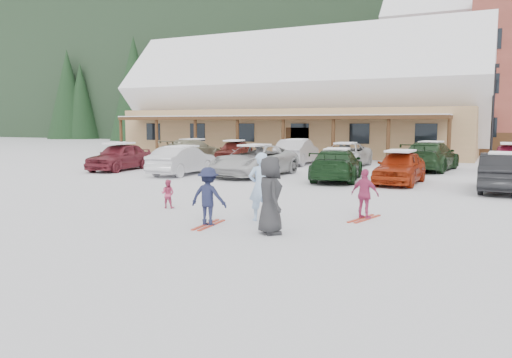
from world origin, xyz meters
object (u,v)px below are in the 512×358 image
at_px(parked_car_4, 400,167).
at_px(parked_car_7, 192,150).
at_px(parked_car_1, 182,160).
at_px(parked_car_3, 337,165).
at_px(bystander_dark, 270,195).
at_px(parked_car_5, 503,172).
at_px(parked_car_2, 255,160).
at_px(day_lodge, 297,106).
at_px(adult_skier, 260,187).
at_px(lamp_post, 493,107).
at_px(child_navy, 208,197).
at_px(parked_car_0, 120,157).
at_px(parked_car_8, 234,151).
at_px(parked_car_12, 511,158).
at_px(parked_car_9, 297,152).
at_px(parked_car_10, 345,155).
at_px(parked_car_11, 431,156).
at_px(toddler_red, 168,194).
at_px(child_magenta, 365,194).

xyz_separation_m(parked_car_4, parked_car_7, (-15.03, 7.31, 0.03)).
distance_m(parked_car_1, parked_car_3, 7.62).
xyz_separation_m(bystander_dark, parked_car_5, (4.84, 10.22, -0.18)).
height_order(parked_car_2, parked_car_4, parked_car_2).
height_order(day_lodge, adult_skier, day_lodge).
relative_size(lamp_post, parked_car_5, 1.44).
relative_size(child_navy, parked_car_3, 0.30).
distance_m(lamp_post, adult_skier, 24.81).
relative_size(parked_car_0, parked_car_8, 1.05).
relative_size(lamp_post, parked_car_1, 1.47).
relative_size(bystander_dark, parked_car_8, 0.43).
bearing_deg(parked_car_12, parked_car_9, 178.07).
xyz_separation_m(parked_car_4, parked_car_12, (4.25, 6.97, 0.07)).
height_order(parked_car_1, parked_car_10, parked_car_1).
bearing_deg(parked_car_5, parked_car_10, -42.21).
relative_size(parked_car_2, parked_car_9, 1.15).
distance_m(lamp_post, bystander_dark, 25.96).
height_order(parked_car_7, parked_car_11, parked_car_11).
relative_size(parked_car_1, parked_car_2, 0.79).
distance_m(parked_car_3, parked_car_9, 8.64).
bearing_deg(parked_car_8, parked_car_0, -118.28).
distance_m(bystander_dark, parked_car_4, 11.05).
distance_m(child_navy, parked_car_10, 17.73).
distance_m(parked_car_5, parked_car_8, 17.89).
distance_m(toddler_red, parked_car_2, 9.44).
relative_size(parked_car_1, parked_car_4, 1.04).
bearing_deg(parked_car_10, parked_car_3, -78.77).
distance_m(day_lodge, parked_car_2, 18.74).
bearing_deg(toddler_red, parked_car_7, -71.31).
bearing_deg(day_lodge, child_navy, -72.86).
height_order(parked_car_10, parked_car_12, parked_car_12).
bearing_deg(parked_car_5, parked_car_2, -3.85).
height_order(day_lodge, parked_car_2, day_lodge).
relative_size(parked_car_5, parked_car_7, 0.87).
bearing_deg(parked_car_1, parked_car_5, 178.42).
xyz_separation_m(day_lodge, parked_car_0, (-3.03, -18.36, -3.21)).
distance_m(parked_car_2, parked_car_11, 9.79).
distance_m(lamp_post, child_magenta, 23.13).
relative_size(parked_car_2, parked_car_11, 1.01).
bearing_deg(bystander_dark, child_magenta, -67.85).
height_order(child_magenta, parked_car_8, parked_car_8).
xyz_separation_m(parked_car_11, parked_car_12, (3.82, 0.28, -0.01)).
bearing_deg(parked_car_9, day_lodge, -73.75).
bearing_deg(parked_car_4, toddler_red, -117.36).
bearing_deg(toddler_red, child_magenta, 176.18).
bearing_deg(parked_car_9, parked_car_0, 41.33).
bearing_deg(parked_car_10, parked_car_5, -44.80).
bearing_deg(parked_car_12, parked_car_1, -152.17).
bearing_deg(child_navy, parked_car_1, -57.24).
height_order(day_lodge, parked_car_11, day_lodge).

